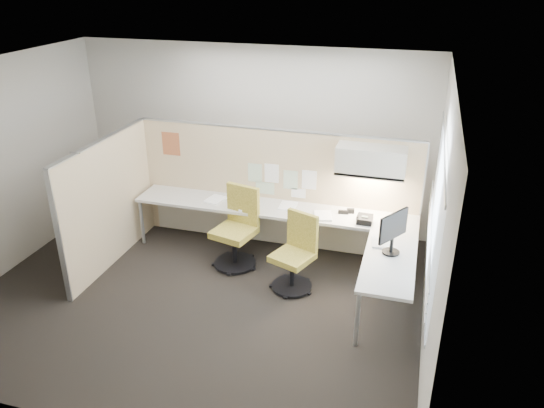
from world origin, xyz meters
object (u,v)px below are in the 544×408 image
(monitor, at_px, (393,230))
(phone, at_px, (364,219))
(desk, at_px, (293,223))
(chair_left, at_px, (237,230))
(chair_right, at_px, (296,255))

(monitor, distance_m, phone, 0.86)
(desk, xyz_separation_m, phone, (0.97, 0.01, 0.18))
(chair_left, relative_size, phone, 5.18)
(chair_left, bearing_deg, monitor, 1.74)
(monitor, xyz_separation_m, phone, (-0.40, 0.72, -0.25))
(chair_left, distance_m, monitor, 2.20)
(monitor, bearing_deg, chair_left, 109.73)
(desk, xyz_separation_m, chair_left, (-0.72, -0.26, -0.09))
(desk, bearing_deg, chair_right, -72.52)
(chair_left, height_order, chair_right, chair_left)
(chair_right, bearing_deg, desk, 128.61)
(desk, bearing_deg, chair_left, -160.14)
(chair_right, bearing_deg, phone, 59.66)
(desk, height_order, chair_right, chair_right)
(desk, relative_size, chair_left, 3.63)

